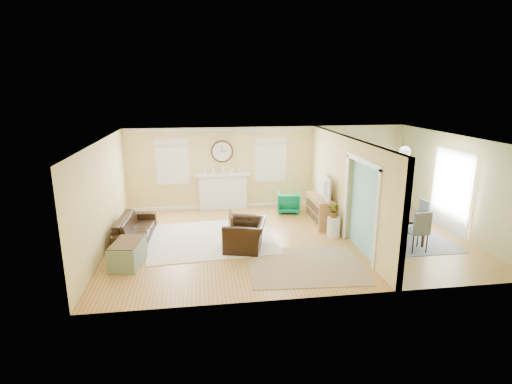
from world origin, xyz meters
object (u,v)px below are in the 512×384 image
credenza (320,210)px  sofa (135,228)px  eames_chair (246,235)px  green_chair (289,202)px  dining_table (396,222)px

credenza → sofa: bearing=-175.0°
eames_chair → credenza: (2.31, 1.50, 0.05)m
sofa → green_chair: green_chair is taller
green_chair → dining_table: size_ratio=0.36×
eames_chair → green_chair: eames_chair is taller
green_chair → credenza: (0.64, -1.22, 0.08)m
eames_chair → sofa: bearing=-96.3°
sofa → dining_table: dining_table is taller
sofa → eames_chair: (2.74, -1.06, 0.06)m
eames_chair → credenza: 2.75m
eames_chair → green_chair: bearing=163.3°
credenza → dining_table: (1.74, -1.10, -0.06)m
dining_table → credenza: bearing=68.6°
sofa → eames_chair: size_ratio=1.86×
credenza → eames_chair: bearing=-147.0°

